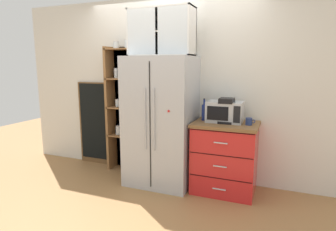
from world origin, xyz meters
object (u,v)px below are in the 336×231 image
chalkboard_menu (95,123)px  mug_navy (249,121)px  microwave (225,112)px  mug_cream (226,120)px  coffee_maker (227,110)px  bottle_cobalt (204,111)px  refrigerator (161,121)px

chalkboard_menu → mug_navy: bearing=-7.3°
microwave → mug_navy: 0.33m
mug_cream → chalkboard_menu: chalkboard_menu is taller
coffee_maker → chalkboard_menu: chalkboard_menu is taller
mug_cream → bottle_cobalt: 0.32m
coffee_maker → chalkboard_menu: size_ratio=0.23×
refrigerator → chalkboard_menu: refrigerator is taller
chalkboard_menu → refrigerator: bearing=-13.8°
refrigerator → bottle_cobalt: size_ratio=6.05×
microwave → mug_cream: 0.12m
microwave → mug_navy: size_ratio=3.86×
microwave → mug_cream: microwave is taller
mug_navy → mug_cream: bearing=178.3°
microwave → coffee_maker: coffee_maker is taller
refrigerator → mug_cream: (0.87, 0.02, 0.08)m
coffee_maker → mug_navy: (0.28, -0.05, -0.11)m
refrigerator → mug_navy: (1.14, 0.01, 0.08)m
coffee_maker → chalkboard_menu: bearing=173.0°
refrigerator → chalkboard_menu: size_ratio=1.29×
mug_cream → mug_navy: bearing=-1.7°
mug_cream → coffee_maker: bearing=93.0°
mug_navy → coffee_maker: bearing=170.4°
mug_navy → chalkboard_menu: 2.49m
bottle_cobalt → mug_cream: bearing=-14.8°
mug_cream → bottle_cobalt: size_ratio=0.40×
microwave → chalkboard_menu: 2.19m
refrigerator → chalkboard_menu: bearing=166.2°
microwave → coffee_maker: 0.06m
mug_navy → bottle_cobalt: (-0.58, 0.09, 0.08)m
refrigerator → mug_cream: bearing=1.0°
mug_cream → bottle_cobalt: (-0.30, 0.08, 0.09)m
microwave → coffee_maker: bearing=-56.5°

